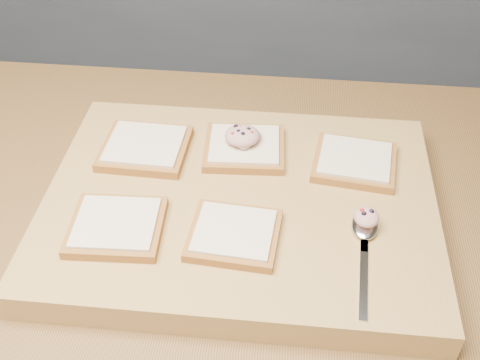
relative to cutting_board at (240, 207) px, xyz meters
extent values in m
cube|color=brown|center=(-0.10, -0.01, -0.05)|extent=(2.00, 0.80, 0.06)
cube|color=slate|center=(-0.10, 1.42, -0.47)|extent=(3.60, 0.60, 0.90)
cube|color=tan|center=(0.00, 0.00, 0.00)|extent=(0.55, 0.42, 0.04)
cube|color=#985D27|center=(-0.15, 0.08, 0.03)|extent=(0.13, 0.12, 0.01)
cube|color=#FCE5C0|center=(-0.15, 0.08, 0.04)|extent=(0.11, 0.10, 0.00)
cube|color=#985D27|center=(0.00, 0.10, 0.03)|extent=(0.13, 0.12, 0.01)
cube|color=#FCE5C0|center=(0.00, 0.10, 0.04)|extent=(0.11, 0.10, 0.00)
cube|color=#985D27|center=(0.16, 0.08, 0.03)|extent=(0.13, 0.12, 0.01)
cube|color=#FCE5C0|center=(0.16, 0.08, 0.04)|extent=(0.11, 0.11, 0.00)
cube|color=#985D27|center=(-0.16, -0.08, 0.03)|extent=(0.13, 0.12, 0.01)
cube|color=#FCE5C0|center=(-0.16, -0.08, 0.04)|extent=(0.11, 0.10, 0.00)
cube|color=#985D27|center=(0.00, -0.08, 0.03)|extent=(0.12, 0.11, 0.01)
cube|color=#FCE5C0|center=(0.00, -0.08, 0.04)|extent=(0.11, 0.10, 0.00)
ellipsoid|color=tan|center=(-0.01, 0.10, 0.05)|extent=(0.05, 0.05, 0.02)
sphere|color=black|center=(0.00, 0.11, 0.06)|extent=(0.01, 0.01, 0.01)
sphere|color=black|center=(-0.02, 0.11, 0.06)|extent=(0.01, 0.01, 0.01)
sphere|color=black|center=(-0.01, 0.09, 0.06)|extent=(0.01, 0.01, 0.01)
sphere|color=black|center=(-0.01, 0.10, 0.06)|extent=(0.01, 0.01, 0.01)
sphere|color=#A5140C|center=(0.01, 0.10, 0.06)|extent=(0.01, 0.01, 0.01)
sphere|color=#A5140C|center=(-0.01, 0.11, 0.06)|extent=(0.01, 0.01, 0.01)
sphere|color=#A5140C|center=(-0.02, 0.09, 0.06)|extent=(0.01, 0.01, 0.01)
ellipsoid|color=silver|center=(0.17, -0.05, 0.03)|extent=(0.04, 0.06, 0.01)
cube|color=silver|center=(0.17, -0.07, 0.02)|extent=(0.01, 0.04, 0.00)
cube|color=silver|center=(0.17, -0.13, 0.02)|extent=(0.02, 0.13, 0.00)
ellipsoid|color=tan|center=(0.17, -0.05, 0.04)|extent=(0.03, 0.04, 0.02)
sphere|color=black|center=(0.18, -0.04, 0.05)|extent=(0.01, 0.01, 0.01)
sphere|color=black|center=(0.17, -0.05, 0.05)|extent=(0.01, 0.01, 0.01)
sphere|color=#A5140C|center=(0.17, -0.04, 0.05)|extent=(0.01, 0.01, 0.01)
camera|label=1|loc=(0.07, -0.62, 0.60)|focal=45.00mm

